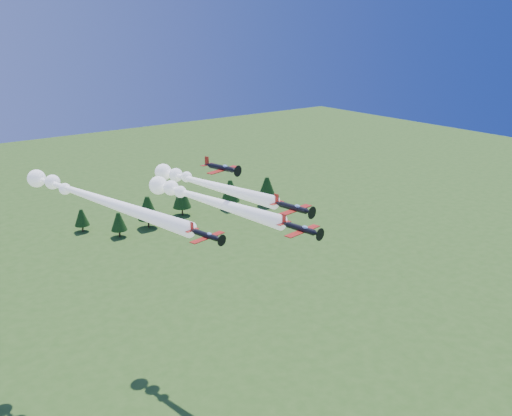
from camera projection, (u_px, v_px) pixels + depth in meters
plane_lead at (202, 198)px, 105.58m from camera, size 11.56×42.02×3.70m
plane_left at (91, 196)px, 105.89m from camera, size 15.35×54.24×3.70m
plane_right at (204, 183)px, 117.21m from camera, size 12.33×42.57×3.70m
plane_slot at (222, 168)px, 100.23m from camera, size 7.26×8.01×2.54m
treeline at (88, 219)px, 195.77m from camera, size 178.19×22.29×11.79m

